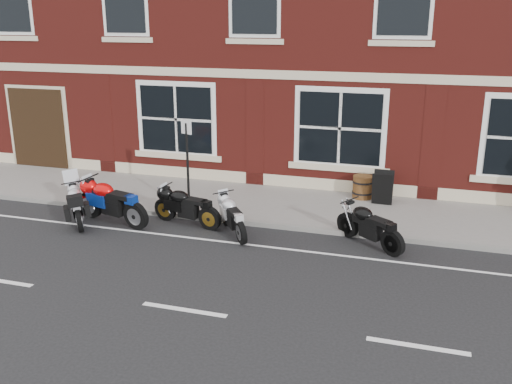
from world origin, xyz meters
TOP-DOWN VIEW (x-y plane):
  - ground at (0.00, 0.00)m, footprint 80.00×80.00m
  - sidewalk at (0.00, 3.00)m, footprint 30.00×3.00m
  - kerb at (0.00, 1.42)m, footprint 30.00×0.16m
  - moto_touring_silver at (-4.36, 0.39)m, footprint 1.21×1.59m
  - moto_sport_red at (-3.54, 0.60)m, footprint 2.24×0.75m
  - moto_sport_black at (-1.70, 1.01)m, footprint 1.94×0.56m
  - moto_sport_silver at (-0.38, 0.77)m, footprint 1.19×1.58m
  - moto_naked_black at (2.79, 0.97)m, footprint 1.64×1.30m
  - a_board_sign at (2.84, 3.74)m, footprint 0.55×0.38m
  - barrel_planter at (2.26, 4.10)m, footprint 0.57×0.57m
  - parking_sign at (-1.86, 1.55)m, footprint 0.32×0.14m

SIDE VIEW (x-z plane):
  - ground at x=0.00m, z-range 0.00..0.00m
  - sidewalk at x=0.00m, z-range 0.00..0.12m
  - kerb at x=0.00m, z-range 0.00..0.12m
  - barrel_planter at x=2.26m, z-range 0.12..0.76m
  - moto_sport_silver at x=-0.38m, z-range 0.06..0.90m
  - moto_touring_silver at x=-4.36m, z-range -0.12..1.13m
  - moto_sport_black at x=-1.70m, z-range 0.07..0.95m
  - moto_naked_black at x=2.79m, z-range 0.07..0.96m
  - a_board_sign at x=2.84m, z-range 0.12..1.02m
  - moto_sport_red at x=-3.54m, z-range 0.08..1.11m
  - parking_sign at x=-1.86m, z-range 0.31..2.71m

